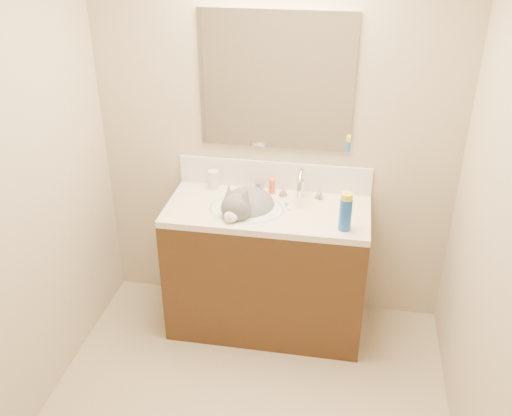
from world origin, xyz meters
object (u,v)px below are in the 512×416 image
at_px(amber_bottle, 272,186).
at_px(spray_can, 345,214).
at_px(vanity_cabinet, 267,271).
at_px(silver_jar, 259,187).
at_px(basin, 247,219).
at_px(faucet, 301,187).
at_px(cat, 246,209).
at_px(pill_bottle, 214,180).

distance_m(amber_bottle, spray_can, 0.59).
bearing_deg(vanity_cabinet, silver_jar, 113.05).
relative_size(vanity_cabinet, amber_bottle, 12.37).
bearing_deg(spray_can, vanity_cabinet, 159.34).
distance_m(basin, faucet, 0.38).
bearing_deg(faucet, cat, -155.18).
bearing_deg(basin, pill_bottle, 138.08).
bearing_deg(pill_bottle, faucet, -6.15).
bearing_deg(spray_can, basin, 166.18).
xyz_separation_m(faucet, amber_bottle, (-0.18, 0.06, -0.04)).
bearing_deg(silver_jar, basin, -98.17).
distance_m(cat, amber_bottle, 0.24).
bearing_deg(pill_bottle, silver_jar, 1.34).
xyz_separation_m(vanity_cabinet, faucet, (0.18, 0.14, 0.54)).
height_order(vanity_cabinet, faucet, faucet).
height_order(basin, amber_bottle, amber_bottle).
xyz_separation_m(faucet, cat, (-0.31, -0.14, -0.10)).
xyz_separation_m(basin, faucet, (0.30, 0.17, 0.16)).
relative_size(silver_jar, spray_can, 0.35).
height_order(vanity_cabinet, amber_bottle, amber_bottle).
xyz_separation_m(pill_bottle, amber_bottle, (0.37, -0.00, -0.01)).
relative_size(vanity_cabinet, faucet, 4.29).
relative_size(cat, spray_can, 2.63).
relative_size(basin, cat, 0.92).
bearing_deg(cat, vanity_cabinet, 15.43).
xyz_separation_m(basin, amber_bottle, (0.12, 0.22, 0.12)).
height_order(basin, silver_jar, silver_jar).
distance_m(faucet, cat, 0.35).
xyz_separation_m(cat, amber_bottle, (0.12, 0.20, 0.07)).
height_order(basin, spray_can, spray_can).
height_order(basin, faucet, faucet).
relative_size(faucet, silver_jar, 4.26).
xyz_separation_m(vanity_cabinet, amber_bottle, (-0.00, 0.19, 0.50)).
height_order(basin, pill_bottle, pill_bottle).
distance_m(pill_bottle, silver_jar, 0.29).
bearing_deg(vanity_cabinet, amber_bottle, 90.83).
bearing_deg(silver_jar, vanity_cabinet, -66.95).
relative_size(basin, spray_can, 2.41).
height_order(vanity_cabinet, basin, basin).
xyz_separation_m(pill_bottle, spray_can, (0.83, -0.37, 0.03)).
height_order(amber_bottle, spray_can, spray_can).
relative_size(pill_bottle, spray_can, 0.64).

